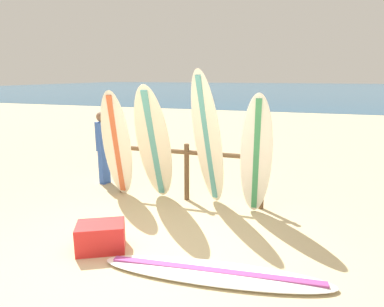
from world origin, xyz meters
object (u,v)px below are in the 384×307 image
at_px(surfboard_leaning_center_left, 208,141).
at_px(cooler_box, 101,237).
at_px(small_boat_offshore, 207,98).
at_px(surfboard_leaning_center, 256,157).
at_px(surfboard_leaning_far_left, 117,145).
at_px(surfboard_leaning_left, 154,146).
at_px(surfboard_lying_on_sand, 215,273).
at_px(surfboard_rack, 187,164).
at_px(beachgoer_standing, 103,145).

distance_m(surfboard_leaning_center_left, cooler_box, 2.23).
bearing_deg(cooler_box, small_boat_offshore, 74.92).
bearing_deg(surfboard_leaning_center, surfboard_leaning_far_left, 177.54).
distance_m(surfboard_leaning_left, surfboard_lying_on_sand, 2.54).
xyz_separation_m(surfboard_rack, beachgoer_standing, (-1.94, 0.37, 0.16)).
bearing_deg(cooler_box, surfboard_leaning_far_left, 85.50).
bearing_deg(cooler_box, surfboard_lying_on_sand, -32.02).
bearing_deg(surfboard_rack, small_boat_offshore, 104.89).
xyz_separation_m(surfboard_leaning_left, surfboard_leaning_center_left, (0.90, 0.14, 0.11)).
distance_m(surfboard_leaning_center, cooler_box, 2.53).
relative_size(surfboard_leaning_left, surfboard_leaning_center_left, 0.90).
height_order(surfboard_leaning_center_left, small_boat_offshore, surfboard_leaning_center_left).
distance_m(surfboard_rack, surfboard_leaning_far_left, 1.29).
relative_size(surfboard_leaning_left, beachgoer_standing, 1.40).
height_order(surfboard_leaning_center, beachgoer_standing, surfboard_leaning_center).
bearing_deg(small_boat_offshore, surfboard_lying_on_sand, -74.07).
bearing_deg(beachgoer_standing, surfboard_leaning_far_left, -42.30).
relative_size(surfboard_lying_on_sand, cooler_box, 4.44).
bearing_deg(cooler_box, surfboard_rack, 49.63).
distance_m(surfboard_lying_on_sand, cooler_box, 1.55).
bearing_deg(beachgoer_standing, small_boat_offshore, 100.61).
relative_size(surfboard_rack, surfboard_leaning_far_left, 1.40).
bearing_deg(surfboard_leaning_center_left, cooler_box, -117.21).
height_order(surfboard_leaning_center, cooler_box, surfboard_leaning_center).
bearing_deg(small_boat_offshore, beachgoer_standing, -79.39).
bearing_deg(surfboard_leaning_center_left, surfboard_leaning_center, -8.43).
xyz_separation_m(surfboard_rack, surfboard_leaning_left, (-0.44, -0.41, 0.38)).
distance_m(surfboard_leaning_center_left, surfboard_leaning_center, 0.83).
distance_m(surfboard_leaning_far_left, beachgoer_standing, 0.99).
bearing_deg(surfboard_leaning_center, beachgoer_standing, 166.65).
xyz_separation_m(surfboard_leaning_center_left, surfboard_leaning_center, (0.80, -0.12, -0.17)).
distance_m(surfboard_lying_on_sand, beachgoer_standing, 4.03).
height_order(surfboard_leaning_far_left, beachgoer_standing, surfboard_leaning_far_left).
distance_m(surfboard_leaning_far_left, surfboard_leaning_center, 2.49).
bearing_deg(small_boat_offshore, surfboard_leaning_center_left, -74.25).
xyz_separation_m(surfboard_rack, surfboard_leaning_far_left, (-1.22, -0.28, 0.32)).
height_order(surfboard_rack, surfboard_lying_on_sand, surfboard_rack).
height_order(surfboard_lying_on_sand, beachgoer_standing, beachgoer_standing).
height_order(surfboard_lying_on_sand, small_boat_offshore, small_boat_offshore).
relative_size(surfboard_leaning_center, small_boat_offshore, 0.64).
distance_m(surfboard_rack, beachgoer_standing, 1.98).
xyz_separation_m(surfboard_leaning_center_left, surfboard_lying_on_sand, (0.62, -1.90, -1.12)).
distance_m(surfboard_leaning_center_left, surfboard_lying_on_sand, 2.29).
relative_size(surfboard_leaning_center_left, surfboard_lying_on_sand, 0.87).
xyz_separation_m(surfboard_lying_on_sand, small_boat_offshore, (-7.42, 26.00, 0.22)).
relative_size(surfboard_rack, surfboard_leaning_left, 1.32).
xyz_separation_m(surfboard_leaning_far_left, beachgoer_standing, (-0.72, 0.65, -0.16)).
xyz_separation_m(surfboard_leaning_center_left, cooler_box, (-0.92, -1.78, -0.98)).
bearing_deg(surfboard_leaning_center_left, small_boat_offshore, 105.75).
height_order(surfboard_rack, small_boat_offshore, surfboard_rack).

